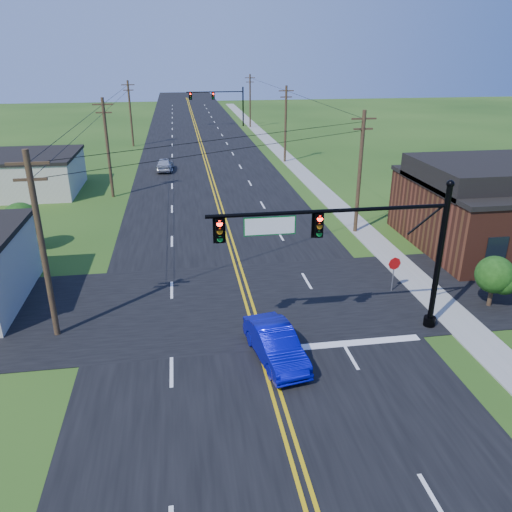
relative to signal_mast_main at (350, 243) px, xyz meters
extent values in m
plane|color=#1F4112|center=(-4.34, -8.00, -4.75)|extent=(260.00, 260.00, 0.00)
cube|color=black|center=(-4.34, 42.00, -4.73)|extent=(16.00, 220.00, 0.04)
cube|color=black|center=(-4.34, 4.00, -4.73)|extent=(70.00, 10.00, 0.04)
cube|color=gray|center=(6.16, 32.00, -4.71)|extent=(2.00, 160.00, 0.08)
cylinder|color=black|center=(4.46, 0.00, -1.15)|extent=(0.28, 0.28, 7.20)
cylinder|color=black|center=(4.46, 0.00, -4.50)|extent=(0.60, 0.60, 0.50)
sphere|color=black|center=(4.46, 0.00, 2.55)|extent=(0.36, 0.36, 0.36)
cylinder|color=black|center=(-1.04, 0.00, 1.55)|extent=(11.00, 0.18, 0.18)
cube|color=#055C1B|center=(-3.74, 0.00, 1.00)|extent=(2.30, 0.06, 0.85)
cylinder|color=black|center=(4.46, 72.00, -1.15)|extent=(0.28, 0.28, 7.20)
cylinder|color=black|center=(4.46, 72.00, -4.50)|extent=(0.60, 0.60, 0.50)
sphere|color=black|center=(4.46, 72.00, 2.55)|extent=(0.36, 0.36, 0.36)
cylinder|color=black|center=(-0.54, 72.00, 1.25)|extent=(10.00, 0.18, 0.18)
cube|color=#055C1B|center=(-3.74, 72.00, 0.70)|extent=(2.30, 0.06, 0.85)
cube|color=beige|center=(-23.34, 30.00, -3.05)|extent=(12.00, 9.00, 3.40)
cube|color=black|center=(-23.34, 30.00, -1.20)|extent=(12.20, 9.20, 0.30)
cylinder|color=#39231A|center=(-13.84, 2.00, -0.25)|extent=(0.28, 0.28, 9.00)
cube|color=#39231A|center=(-13.84, 2.00, 3.65)|extent=(1.80, 0.12, 0.12)
cube|color=#39231A|center=(-13.84, 2.00, 2.95)|extent=(1.40, 0.12, 0.12)
cylinder|color=#39231A|center=(-13.84, 27.00, -0.25)|extent=(0.28, 0.28, 9.00)
cube|color=#39231A|center=(-13.84, 27.00, 3.65)|extent=(1.80, 0.12, 0.12)
cube|color=#39231A|center=(-13.84, 27.00, 2.95)|extent=(1.40, 0.12, 0.12)
cylinder|color=#39231A|center=(-13.84, 54.00, -0.25)|extent=(0.28, 0.28, 9.00)
cube|color=#39231A|center=(-13.84, 54.00, 3.65)|extent=(1.80, 0.12, 0.12)
cube|color=#39231A|center=(-13.84, 54.00, 2.95)|extent=(1.40, 0.12, 0.12)
cylinder|color=#39231A|center=(5.46, 14.00, -0.25)|extent=(0.28, 0.28, 9.00)
cube|color=#39231A|center=(5.46, 14.00, 3.65)|extent=(1.80, 0.12, 0.12)
cube|color=#39231A|center=(5.46, 14.00, 2.95)|extent=(1.40, 0.12, 0.12)
cylinder|color=#39231A|center=(5.46, 40.00, -0.25)|extent=(0.28, 0.28, 9.00)
cube|color=#39231A|center=(5.46, 40.00, 3.65)|extent=(1.80, 0.12, 0.12)
cube|color=#39231A|center=(5.46, 40.00, 2.95)|extent=(1.40, 0.12, 0.12)
cylinder|color=#39231A|center=(5.46, 70.00, -0.25)|extent=(0.28, 0.28, 9.00)
cube|color=#39231A|center=(5.46, 70.00, 3.65)|extent=(1.80, 0.12, 0.12)
cube|color=#39231A|center=(5.46, 70.00, 2.95)|extent=(1.40, 0.12, 0.12)
cylinder|color=#39231A|center=(11.66, 18.00, -3.83)|extent=(0.24, 0.24, 1.85)
sphere|color=#163B0E|center=(11.66, 18.00, -2.15)|extent=(3.00, 3.00, 3.00)
cylinder|color=#39231A|center=(8.66, 1.50, -4.09)|extent=(0.24, 0.24, 1.32)
sphere|color=#163B0E|center=(8.66, 1.50, -2.89)|extent=(2.00, 2.00, 2.00)
cylinder|color=#39231A|center=(-18.34, 14.00, -3.98)|extent=(0.24, 0.24, 1.54)
sphere|color=#163B0E|center=(-18.34, 14.00, -2.58)|extent=(2.40, 2.40, 2.40)
imported|color=#0709A5|center=(-3.74, -1.73, -3.98)|extent=(2.40, 4.86, 1.53)
imported|color=silver|center=(-9.12, 37.25, -4.02)|extent=(2.01, 4.41, 1.47)
cylinder|color=slate|center=(4.16, 4.00, -3.76)|extent=(0.07, 0.07, 1.97)
cylinder|color=#B40A0B|center=(4.16, 3.97, -3.01)|extent=(0.75, 0.11, 0.75)
camera|label=1|loc=(-7.48, -20.24, 8.10)|focal=35.00mm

